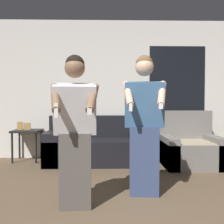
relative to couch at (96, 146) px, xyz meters
name	(u,v)px	position (x,y,z in m)	size (l,w,h in m)	color
wall_back	(119,89)	(0.44, 0.46, 1.06)	(6.22, 0.07, 2.70)	silver
couch	(96,146)	(0.00, 0.00, 0.00)	(1.77, 0.86, 0.84)	black
armchair	(189,148)	(1.64, -0.24, 0.00)	(0.96, 0.91, 0.94)	slate
side_table	(27,134)	(-1.29, 0.16, 0.20)	(0.50, 0.48, 0.73)	black
person_left	(75,132)	(-0.13, -2.05, 0.49)	(0.49, 0.52, 1.57)	#56514C
person_right	(144,125)	(0.63, -1.68, 0.53)	(0.52, 0.51, 1.64)	#384770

